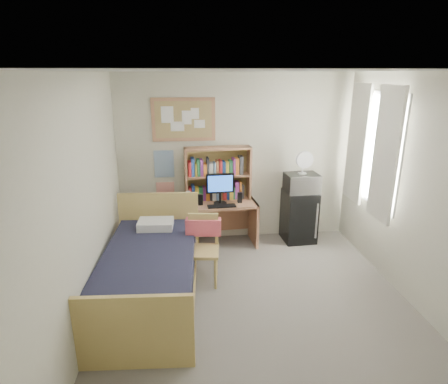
{
  "coord_description": "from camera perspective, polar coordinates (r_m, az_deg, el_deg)",
  "views": [
    {
      "loc": [
        -0.78,
        -3.55,
        2.59
      ],
      "look_at": [
        -0.27,
        1.2,
        1.05
      ],
      "focal_mm": 30.0,
      "sensor_mm": 36.0,
      "label": 1
    }
  ],
  "objects": [
    {
      "name": "floor",
      "position": [
        4.47,
        5.34,
        -17.84
      ],
      "size": [
        3.6,
        4.2,
        0.02
      ],
      "primitive_type": "cube",
      "color": "slate",
      "rests_on": "ground"
    },
    {
      "name": "pillow",
      "position": [
        5.1,
        -10.37,
        -4.85
      ],
      "size": [
        0.48,
        0.35,
        0.11
      ],
      "primitive_type": "cube",
      "rotation": [
        0.0,
        0.0,
        -0.06
      ],
      "color": "white",
      "rests_on": "bed"
    },
    {
      "name": "ceiling",
      "position": [
        3.64,
        6.56,
        17.87
      ],
      "size": [
        3.6,
        4.2,
        0.02
      ],
      "primitive_type": "cube",
      "color": "silver",
      "rests_on": "wall_back"
    },
    {
      "name": "poster_wave",
      "position": [
        5.81,
        -9.13,
        4.24
      ],
      "size": [
        0.3,
        0.01,
        0.42
      ],
      "primitive_type": "cube",
      "color": "#275F9E",
      "rests_on": "wall_back"
    },
    {
      "name": "speaker_right",
      "position": [
        5.67,
        2.4,
        -0.84
      ],
      "size": [
        0.07,
        0.07,
        0.16
      ],
      "primitive_type": "cube",
      "rotation": [
        0.0,
        0.0,
        0.07
      ],
      "color": "black",
      "rests_on": "desk"
    },
    {
      "name": "monitor",
      "position": [
        5.57,
        -0.6,
        0.39
      ],
      "size": [
        0.42,
        0.06,
        0.45
      ],
      "primitive_type": "cube",
      "rotation": [
        0.0,
        0.0,
        0.07
      ],
      "color": "black",
      "rests_on": "desk"
    },
    {
      "name": "window_unit",
      "position": [
        5.47,
        21.67,
        6.13
      ],
      "size": [
        0.1,
        1.4,
        1.7
      ],
      "primitive_type": "cube",
      "color": "white",
      "rests_on": "wall_right"
    },
    {
      "name": "keyboard",
      "position": [
        5.51,
        -0.35,
        -2.16
      ],
      "size": [
        0.42,
        0.16,
        0.02
      ],
      "primitive_type": "cube",
      "rotation": [
        0.0,
        0.0,
        0.07
      ],
      "color": "black",
      "rests_on": "desk"
    },
    {
      "name": "curtain_right",
      "position": [
        5.81,
        19.62,
        6.97
      ],
      "size": [
        0.04,
        0.55,
        1.7
      ],
      "primitive_type": "cube",
      "color": "white",
      "rests_on": "wall_right"
    },
    {
      "name": "speaker_left",
      "position": [
        5.58,
        -3.63,
        -1.16
      ],
      "size": [
        0.07,
        0.07,
        0.16
      ],
      "primitive_type": "cube",
      "rotation": [
        0.0,
        0.0,
        0.07
      ],
      "color": "black",
      "rests_on": "desk"
    },
    {
      "name": "hoodie",
      "position": [
        4.86,
        -3.16,
        -5.31
      ],
      "size": [
        0.47,
        0.19,
        0.22
      ],
      "primitive_type": "cube",
      "rotation": [
        0.0,
        0.0,
        -0.11
      ],
      "color": "#E65763",
      "rests_on": "desk_chair"
    },
    {
      "name": "microwave",
      "position": [
        5.89,
        11.73,
        1.37
      ],
      "size": [
        0.51,
        0.4,
        0.29
      ],
      "primitive_type": "cube",
      "rotation": [
        0.0,
        0.0,
        0.06
      ],
      "color": "#B4B4B9",
      "rests_on": "mini_fridge"
    },
    {
      "name": "bed",
      "position": [
        4.59,
        -11.31,
        -12.53
      ],
      "size": [
        1.2,
        2.22,
        0.59
      ],
      "primitive_type": "cube",
      "rotation": [
        0.0,
        0.0,
        -0.06
      ],
      "color": "black",
      "rests_on": "floor"
    },
    {
      "name": "hutch",
      "position": [
        5.72,
        -0.94,
        2.8
      ],
      "size": [
        1.02,
        0.32,
        0.82
      ],
      "primitive_type": "cube",
      "rotation": [
        0.0,
        0.0,
        0.07
      ],
      "color": "#AD7754",
      "rests_on": "desk"
    },
    {
      "name": "water_bottle",
      "position": [
        5.51,
        -5.45,
        -1.06
      ],
      "size": [
        0.07,
        0.07,
        0.23
      ],
      "primitive_type": "cylinder",
      "rotation": [
        0.0,
        0.0,
        0.07
      ],
      "color": "white",
      "rests_on": "desk"
    },
    {
      "name": "desk_chair",
      "position": [
        4.78,
        -3.25,
        -8.93
      ],
      "size": [
        0.49,
        0.49,
        0.88
      ],
      "primitive_type": "cube",
      "rotation": [
        0.0,
        0.0,
        -0.11
      ],
      "color": "tan",
      "rests_on": "floor"
    },
    {
      "name": "curtain_left",
      "position": [
        5.11,
        23.38,
        5.18
      ],
      "size": [
        0.04,
        0.55,
        1.7
      ],
      "primitive_type": "cube",
      "color": "white",
      "rests_on": "wall_right"
    },
    {
      "name": "desk",
      "position": [
        5.82,
        -0.67,
        -4.83
      ],
      "size": [
        1.15,
        0.63,
        0.7
      ],
      "primitive_type": "cube",
      "rotation": [
        0.0,
        0.0,
        0.07
      ],
      "color": "#AD7754",
      "rests_on": "floor"
    },
    {
      "name": "wall_back",
      "position": [
        5.85,
        1.71,
        5.05
      ],
      "size": [
        3.6,
        0.04,
        2.6
      ],
      "primitive_type": "cube",
      "color": "beige",
      "rests_on": "floor"
    },
    {
      "name": "wall_left",
      "position": [
        3.92,
        -20.88,
        -2.63
      ],
      "size": [
        0.04,
        4.2,
        2.6
      ],
      "primitive_type": "cube",
      "color": "beige",
      "rests_on": "floor"
    },
    {
      "name": "wall_front",
      "position": [
        2.09,
        18.49,
        -21.28
      ],
      "size": [
        3.6,
        0.04,
        2.6
      ],
      "primitive_type": "cube",
      "color": "beige",
      "rests_on": "floor"
    },
    {
      "name": "bulletin_board",
      "position": [
        5.68,
        -6.18,
        10.92
      ],
      "size": [
        0.94,
        0.03,
        0.64
      ],
      "primitive_type": "cube",
      "color": "tan",
      "rests_on": "wall_back"
    },
    {
      "name": "wall_right",
      "position": [
        4.57,
        28.55,
        -0.8
      ],
      "size": [
        0.04,
        4.2,
        2.6
      ],
      "primitive_type": "cube",
      "color": "beige",
      "rests_on": "floor"
    },
    {
      "name": "mini_fridge",
      "position": [
        6.08,
        11.34,
        -3.58
      ],
      "size": [
        0.51,
        0.51,
        0.82
      ],
      "primitive_type": "cube",
      "rotation": [
        0.0,
        0.0,
        0.06
      ],
      "color": "black",
      "rests_on": "floor"
    },
    {
      "name": "poster_japan",
      "position": [
        5.93,
        -8.91,
        -0.18
      ],
      "size": [
        0.28,
        0.01,
        0.36
      ],
      "primitive_type": "cube",
      "color": "red",
      "rests_on": "wall_back"
    },
    {
      "name": "desk_fan",
      "position": [
        5.81,
        11.92,
        4.26
      ],
      "size": [
        0.27,
        0.27,
        0.32
      ],
      "primitive_type": "cylinder",
      "rotation": [
        0.0,
        0.0,
        0.06
      ],
      "color": "white",
      "rests_on": "microwave"
    }
  ]
}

